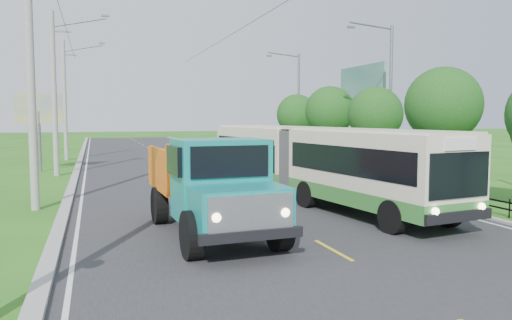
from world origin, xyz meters
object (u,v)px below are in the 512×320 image
pole_mid (55,93)px  streetlight_mid (388,95)px  billboard_right (361,93)px  streetlight_far (297,102)px  tree_fifth (329,114)px  planter_mid (356,174)px  billboard_left (39,113)px  pole_near (32,78)px  pole_far (65,100)px  tree_fourth (375,118)px  planter_far (302,162)px  planter_near (448,193)px  tree_back (297,117)px  tree_third (442,109)px  bus (312,158)px  dump_truck (211,180)px

pole_mid → streetlight_mid: pole_mid is taller
pole_mid → billboard_right: (20.56, -1.00, 0.25)m
streetlight_far → billboard_right: streetlight_far is taller
tree_fifth → planter_mid: (-1.26, -6.14, -3.57)m
billboard_left → pole_near: bearing=-85.3°
pole_far → billboard_left: (-1.24, -9.00, -1.23)m
pole_far → billboard_right: (20.56, -13.00, 0.25)m
tree_fourth → planter_far: bearing=99.1°
pole_mid → planter_near: 23.08m
tree_fifth → planter_far: tree_fifth is taller
billboard_left → streetlight_far: bearing=11.2°
tree_fourth → streetlight_far: size_ratio=0.60×
streetlight_mid → planter_mid: (-2.04, -0.00, -4.62)m
tree_fifth → tree_back: 6.00m
planter_mid → tree_third: bearing=-77.9°
pole_far → tree_third: pole_far is taller
streetlight_far → billboard_right: (1.66, -8.00, 0.44)m
tree_fourth → planter_near: size_ratio=8.06×
tree_fifth → bus: 14.32m
tree_fourth → planter_far: tree_fourth is taller
billboard_left → dump_truck: (6.79, -21.15, -2.18)m
pole_mid → tree_fifth: bearing=-2.7°
tree_fifth → tree_back: tree_fifth is taller
streetlight_far → planter_near: streetlight_far is taller
tree_fourth → streetlight_mid: 1.54m
pole_mid → streetlight_mid: size_ratio=1.10×
dump_truck → pole_near: bearing=129.1°
billboard_right → dump_truck: billboard_right is taller
streetlight_mid → planter_mid: 5.05m
pole_mid → streetlight_mid: 20.16m
tree_fifth → billboard_right: bearing=-3.3°
pole_mid → billboard_left: size_ratio=1.92×
tree_fifth → streetlight_mid: 6.28m
streetlight_mid → bus: (-7.74, -6.22, -3.05)m
streetlight_mid → billboard_left: (-20.14, 10.00, -1.04)m
pole_near → pole_far: size_ratio=1.00×
pole_near → billboard_right: 23.32m
pole_mid → streetlight_far: (18.90, 7.00, -0.19)m
pole_near → bus: 11.69m
tree_third → streetlight_far: 19.90m
pole_far → pole_near: bearing=-90.0°
planter_near → pole_near: bearing=169.9°
tree_third → streetlight_far: size_ratio=0.66×
streetlight_far → planter_near: size_ratio=13.54×
tree_back → planter_mid: size_ratio=8.21×
pole_mid → pole_far: size_ratio=1.00×
tree_back → bus: size_ratio=0.34×
pole_mid → tree_fifth: size_ratio=1.72×
planter_far → bus: bus is taller
streetlight_mid → bus: 10.38m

